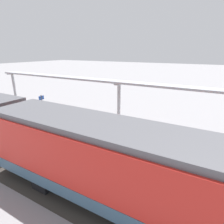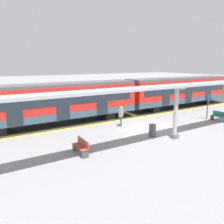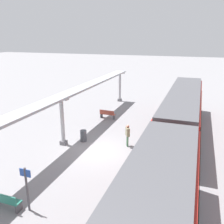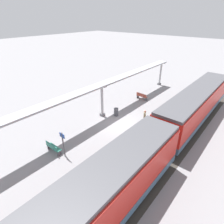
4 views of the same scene
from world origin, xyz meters
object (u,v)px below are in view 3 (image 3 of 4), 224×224
object	(u,v)px
bench_near_end	(5,201)
bench_mid_platform	(107,114)
canopy_pillar_nearest	(120,87)
platform_info_sign	(27,185)
train_near_carriage	(183,111)
canopy_pillar_second	(62,121)
trash_bin	(83,136)
passenger_waiting_near_edge	(128,133)

from	to	relation	value
bench_near_end	bench_mid_platform	distance (m)	13.78
canopy_pillar_nearest	platform_info_sign	world-z (taller)	canopy_pillar_nearest
train_near_carriage	platform_info_sign	distance (m)	13.53
canopy_pillar_second	platform_info_sign	world-z (taller)	canopy_pillar_second
bench_mid_platform	platform_info_sign	world-z (taller)	platform_info_sign
canopy_pillar_second	bench_mid_platform	world-z (taller)	canopy_pillar_second
train_near_carriage	bench_mid_platform	distance (m)	7.32
trash_bin	passenger_waiting_near_edge	size ratio (longest dim) A/B	0.53
train_near_carriage	trash_bin	bearing A→B (deg)	32.57
train_near_carriage	canopy_pillar_second	xyz separation A→B (m)	(8.01, 5.40, -0.03)
canopy_pillar_nearest	platform_info_sign	bearing A→B (deg)	96.23
bench_near_end	platform_info_sign	xyz separation A→B (m)	(-1.07, -0.30, 0.89)
canopy_pillar_nearest	trash_bin	size ratio (longest dim) A/B	4.03
passenger_waiting_near_edge	bench_mid_platform	bearing A→B (deg)	-56.04
bench_mid_platform	passenger_waiting_near_edge	bearing A→B (deg)	123.96
canopy_pillar_second	passenger_waiting_near_edge	world-z (taller)	canopy_pillar_second
train_near_carriage	platform_info_sign	bearing A→B (deg)	64.60
platform_info_sign	trash_bin	bearing A→B (deg)	-82.22
trash_bin	platform_info_sign	xyz separation A→B (m)	(-1.07, 7.83, 0.89)
train_near_carriage	passenger_waiting_near_edge	xyz separation A→B (m)	(3.46, 4.10, -0.79)
bench_near_end	trash_bin	distance (m)	8.13
bench_near_end	trash_bin	bearing A→B (deg)	-90.00
trash_bin	platform_info_sign	world-z (taller)	platform_info_sign
trash_bin	platform_info_sign	size ratio (longest dim) A/B	0.40
platform_info_sign	passenger_waiting_near_edge	size ratio (longest dim) A/B	1.32
trash_bin	train_near_carriage	bearing A→B (deg)	-147.43
bench_mid_platform	trash_bin	bearing A→B (deg)	92.05
canopy_pillar_second	platform_info_sign	bearing A→B (deg)	107.97
bench_near_end	passenger_waiting_near_edge	world-z (taller)	passenger_waiting_near_edge
bench_near_end	passenger_waiting_near_edge	xyz separation A→B (m)	(-3.41, -8.42, 0.60)
train_near_carriage	platform_info_sign	xyz separation A→B (m)	(5.80, 12.22, -0.51)
canopy_pillar_nearest	bench_mid_platform	size ratio (longest dim) A/B	2.33
canopy_pillar_nearest	trash_bin	world-z (taller)	canopy_pillar_nearest
train_near_carriage	canopy_pillar_nearest	world-z (taller)	canopy_pillar_nearest
bench_near_end	platform_info_sign	world-z (taller)	platform_info_sign
canopy_pillar_nearest	canopy_pillar_second	world-z (taller)	same
canopy_pillar_second	trash_bin	size ratio (longest dim) A/B	4.03
bench_mid_platform	platform_info_sign	bearing A→B (deg)	95.39
trash_bin	passenger_waiting_near_edge	xyz separation A→B (m)	(-3.41, -0.29, 0.60)
canopy_pillar_nearest	bench_mid_platform	world-z (taller)	canopy_pillar_nearest
canopy_pillar_second	trash_bin	bearing A→B (deg)	-138.55
canopy_pillar_second	bench_near_end	world-z (taller)	canopy_pillar_second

